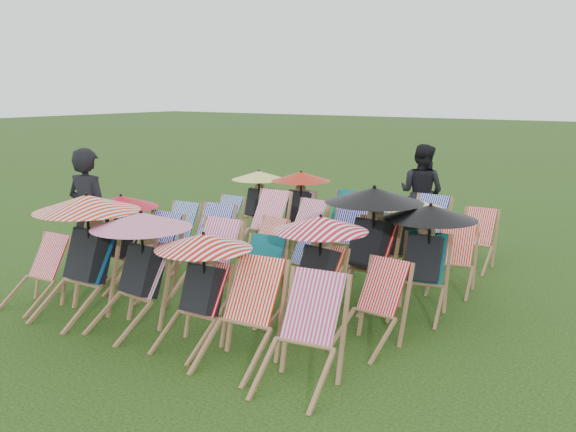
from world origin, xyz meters
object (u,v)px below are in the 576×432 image
Objects in this scene: deckchair_0 at (35,273)px; deckchair_5 at (301,335)px; person_rear at (421,193)px; deckchair_29 at (474,240)px; person_left at (89,215)px.

deckchair_5 is (3.90, -0.03, 0.07)m from deckchair_0.
deckchair_5 is at bearing 107.82° from person_rear.
deckchair_5 is at bearing -3.57° from deckchair_0.
deckchair_29 is (3.93, 4.72, 0.01)m from deckchair_0.
deckchair_5 is 0.53× the size of person_left.
person_rear is (-1.34, 6.00, 0.36)m from deckchair_5.
person_left is 5.64m from person_rear.
deckchair_29 is at bearing -145.72° from person_left.
deckchair_5 is 1.14× the size of deckchair_29.
person_left is at bearing 102.16° from deckchair_0.
person_left reaches higher than deckchair_0.
deckchair_5 is 0.58× the size of person_rear.
deckchair_5 is 4.75m from deckchair_29.
deckchair_29 is 0.46× the size of person_left.
deckchair_5 reaches higher than deckchair_29.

